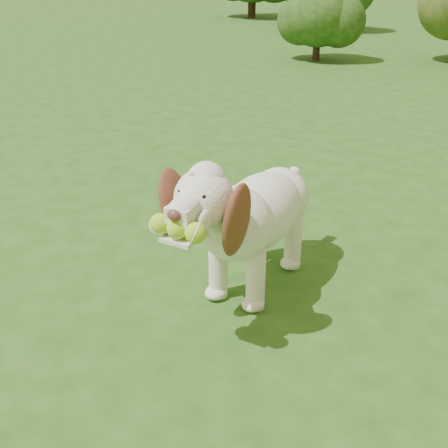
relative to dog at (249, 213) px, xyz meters
The scene contains 3 objects.
ground 0.58m from the dog, 14.64° to the right, with size 80.00×80.00×0.00m, color #204C15.
dog is the anchor object (origin of this frame).
shrub_a 7.78m from the dog, 118.01° to the left, with size 1.23×1.23×1.27m.
Camera 1 is at (1.29, -2.10, 1.72)m, focal length 45.00 mm.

